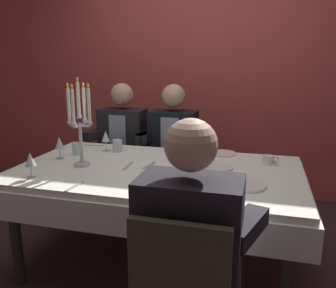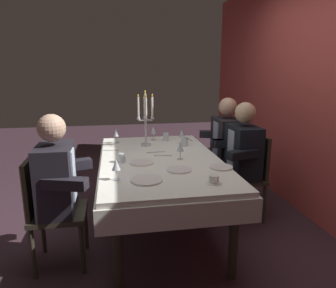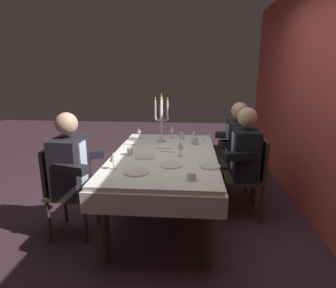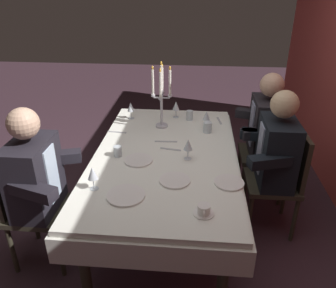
{
  "view_description": "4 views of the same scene",
  "coord_description": "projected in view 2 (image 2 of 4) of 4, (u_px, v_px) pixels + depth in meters",
  "views": [
    {
      "loc": [
        0.67,
        -2.17,
        1.46
      ],
      "look_at": [
        0.08,
        -0.01,
        0.91
      ],
      "focal_mm": 37.59,
      "sensor_mm": 36.0,
      "label": 1
    },
    {
      "loc": [
        2.83,
        -0.42,
        1.58
      ],
      "look_at": [
        0.13,
        0.05,
        0.91
      ],
      "focal_mm": 33.58,
      "sensor_mm": 36.0,
      "label": 2
    },
    {
      "loc": [
        2.92,
        0.28,
        1.62
      ],
      "look_at": [
        0.2,
        0.06,
        0.9
      ],
      "focal_mm": 30.18,
      "sensor_mm": 36.0,
      "label": 3
    },
    {
      "loc": [
        2.3,
        0.22,
        1.98
      ],
      "look_at": [
        0.17,
        0.04,
        0.91
      ],
      "focal_mm": 35.83,
      "sensor_mm": 36.0,
      "label": 4
    }
  ],
  "objects": [
    {
      "name": "water_tumbler_2",
      "position": [
        185.0,
        141.0,
        3.43
      ],
      "size": [
        0.08,
        0.08,
        0.09
      ],
      "primitive_type": "cylinder",
      "color": "silver",
      "rests_on": "dining_table"
    },
    {
      "name": "water_tumbler_1",
      "position": [
        166.0,
        137.0,
        3.66
      ],
      "size": [
        0.06,
        0.06,
        0.09
      ],
      "primitive_type": "cylinder",
      "color": "silver",
      "rests_on": "dining_table"
    },
    {
      "name": "ground_plane",
      "position": [
        161.0,
        229.0,
        3.15
      ],
      "size": [
        12.0,
        12.0,
        0.0
      ],
      "primitive_type": "plane",
      "color": "#3C272F"
    },
    {
      "name": "seated_diner_1",
      "position": [
        244.0,
        151.0,
        3.23
      ],
      "size": [
        0.63,
        0.48,
        1.24
      ],
      "color": "#332F23",
      "rests_on": "ground_plane"
    },
    {
      "name": "dinner_plate_2",
      "position": [
        179.0,
        170.0,
        2.62
      ],
      "size": [
        0.21,
        0.21,
        0.01
      ],
      "primitive_type": "cylinder",
      "color": "white",
      "rests_on": "dining_table"
    },
    {
      "name": "spoon_1",
      "position": [
        189.0,
        140.0,
        3.72
      ],
      "size": [
        0.17,
        0.05,
        0.01
      ],
      "primitive_type": "cube",
      "rotation": [
        0.0,
        0.0,
        0.17
      ],
      "color": "#B7B7BC",
      "rests_on": "dining_table"
    },
    {
      "name": "knife_3",
      "position": [
        156.0,
        152.0,
        3.17
      ],
      "size": [
        0.03,
        0.19,
        0.01
      ],
      "primitive_type": "cube",
      "rotation": [
        0.0,
        0.0,
        1.62
      ],
      "color": "#B7B7BC",
      "rests_on": "dining_table"
    },
    {
      "name": "seated_diner_0",
      "position": [
        227.0,
        141.0,
        3.7
      ],
      "size": [
        0.63,
        0.48,
        1.24
      ],
      "color": "#332F23",
      "rests_on": "ground_plane"
    },
    {
      "name": "fork_0",
      "position": [
        110.0,
        150.0,
        3.24
      ],
      "size": [
        0.04,
        0.17,
        0.01
      ],
      "primitive_type": "cube",
      "rotation": [
        0.0,
        0.0,
        1.47
      ],
      "color": "#B7B7BC",
      "rests_on": "dining_table"
    },
    {
      "name": "water_tumbler_0",
      "position": [
        122.0,
        158.0,
        2.84
      ],
      "size": [
        0.06,
        0.06,
        0.08
      ],
      "primitive_type": "cylinder",
      "color": "silver",
      "rests_on": "dining_table"
    },
    {
      "name": "wine_glass_3",
      "position": [
        116.0,
        133.0,
        3.54
      ],
      "size": [
        0.07,
        0.07,
        0.16
      ],
      "color": "silver",
      "rests_on": "dining_table"
    },
    {
      "name": "dinner_plate_0",
      "position": [
        146.0,
        180.0,
        2.38
      ],
      "size": [
        0.24,
        0.24,
        0.01
      ],
      "primitive_type": "cylinder",
      "color": "white",
      "rests_on": "dining_table"
    },
    {
      "name": "dinner_plate_3",
      "position": [
        221.0,
        167.0,
        2.68
      ],
      "size": [
        0.2,
        0.2,
        0.01
      ],
      "primitive_type": "cylinder",
      "color": "white",
      "rests_on": "dining_table"
    },
    {
      "name": "back_wall",
      "position": [
        326.0,
        91.0,
        3.11
      ],
      "size": [
        6.0,
        0.12,
        2.7
      ],
      "primitive_type": "cube",
      "color": "#C44A44",
      "rests_on": "ground_plane"
    },
    {
      "name": "wine_glass_4",
      "position": [
        116.0,
        165.0,
        2.37
      ],
      "size": [
        0.07,
        0.07,
        0.16
      ],
      "color": "silver",
      "rests_on": "dining_table"
    },
    {
      "name": "candelabra",
      "position": [
        145.0,
        120.0,
        3.39
      ],
      "size": [
        0.19,
        0.19,
        0.6
      ],
      "color": "silver",
      "rests_on": "dining_table"
    },
    {
      "name": "wine_glass_0",
      "position": [
        180.0,
        147.0,
        2.91
      ],
      "size": [
        0.07,
        0.07,
        0.16
      ],
      "color": "silver",
      "rests_on": "dining_table"
    },
    {
      "name": "coffee_cup_0",
      "position": [
        214.0,
        180.0,
        2.33
      ],
      "size": [
        0.13,
        0.12,
        0.06
      ],
      "color": "white",
      "rests_on": "dining_table"
    },
    {
      "name": "fork_2",
      "position": [
        163.0,
        156.0,
        3.05
      ],
      "size": [
        0.05,
        0.17,
        0.01
      ],
      "primitive_type": "cube",
      "rotation": [
        0.0,
        0.0,
        1.39
      ],
      "color": "#B7B7BC",
      "rests_on": "dining_table"
    },
    {
      "name": "wine_glass_1",
      "position": [
        153.0,
        130.0,
        3.68
      ],
      "size": [
        0.07,
        0.07,
        0.16
      ],
      "color": "silver",
      "rests_on": "dining_table"
    },
    {
      "name": "seated_diner_2",
      "position": [
        55.0,
        178.0,
        2.44
      ],
      "size": [
        0.63,
        0.48,
        1.24
      ],
      "color": "#332F23",
      "rests_on": "ground_plane"
    },
    {
      "name": "dinner_plate_1",
      "position": [
        142.0,
        163.0,
        2.81
      ],
      "size": [
        0.21,
        0.21,
        0.01
      ],
      "primitive_type": "cylinder",
      "color": "white",
      "rests_on": "dining_table"
    },
    {
      "name": "dining_table",
      "position": [
        160.0,
        170.0,
        3.0
      ],
      "size": [
        1.94,
        1.14,
        0.74
      ],
      "color": "white",
      "rests_on": "ground_plane"
    },
    {
      "name": "wine_glass_2",
      "position": [
        182.0,
        134.0,
        3.5
      ],
      "size": [
        0.07,
        0.07,
        0.16
      ],
      "color": "silver",
      "rests_on": "dining_table"
    }
  ]
}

